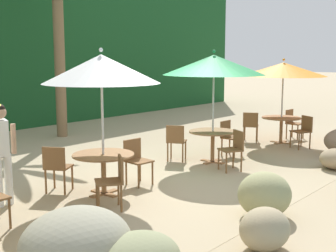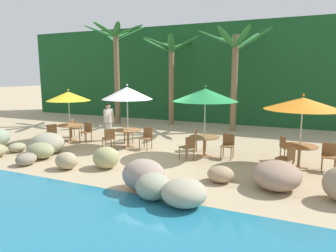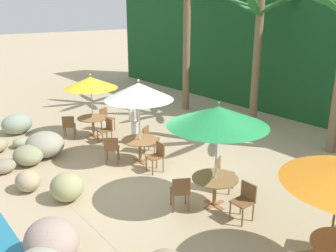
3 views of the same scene
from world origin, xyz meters
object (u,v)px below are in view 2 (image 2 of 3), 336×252
(umbrella_yellow, at_px, (68,96))
(chair_white_seaward, at_px, (147,137))
(chair_orange_seaward, at_px, (329,155))
(dining_table_white, at_px, (128,133))
(palm_tree_second, at_px, (171,64))
(chair_green_seaward, at_px, (228,144))
(palm_tree_nearest, at_px, (117,55))
(chair_yellow_left, at_px, (51,132))
(chair_white_inland, at_px, (127,131))
(chair_yellow_seaward, at_px, (87,131))
(umbrella_white, at_px, (127,93))
(chair_green_inland, at_px, (198,138))
(dining_table_yellow, at_px, (70,128))
(chair_white_left, at_px, (109,138))
(chair_orange_inland, at_px, (285,146))
(umbrella_green, at_px, (205,95))
(chair_yellow_inland, at_px, (75,127))
(chair_orange_left, at_px, (288,157))
(umbrella_orange, at_px, (303,104))
(palm_tree_third, at_px, (234,60))
(dining_table_orange, at_px, (300,149))
(dining_table_green, at_px, (204,140))
(chair_green_left, at_px, (188,146))
(waiter_in_white, at_px, (108,119))

(umbrella_yellow, height_order, chair_white_seaward, umbrella_yellow)
(umbrella_yellow, height_order, chair_orange_seaward, umbrella_yellow)
(dining_table_white, distance_m, palm_tree_second, 6.83)
(chair_green_seaward, xyz_separation_m, palm_tree_nearest, (-7.97, 5.15, 3.61))
(chair_yellow_left, height_order, chair_white_inland, same)
(dining_table_white, xyz_separation_m, chair_orange_seaward, (7.35, -0.15, -0.10))
(chair_yellow_seaward, height_order, dining_table_white, chair_yellow_seaward)
(umbrella_white, distance_m, chair_green_inland, 3.37)
(chair_green_inland, bearing_deg, chair_orange_seaward, -9.87)
(dining_table_yellow, height_order, chair_white_left, chair_white_left)
(chair_orange_inland, bearing_deg, umbrella_green, -167.94)
(palm_tree_second, bearing_deg, chair_yellow_left, -110.76)
(umbrella_white, xyz_separation_m, umbrella_green, (3.29, -0.08, 0.02))
(chair_yellow_left, bearing_deg, chair_yellow_inland, 91.69)
(umbrella_yellow, distance_m, chair_white_left, 3.07)
(chair_yellow_left, bearing_deg, chair_white_seaward, 11.06)
(palm_tree_nearest, bearing_deg, dining_table_yellow, -80.99)
(chair_orange_seaward, xyz_separation_m, chair_orange_left, (-1.17, -0.85, 0.00))
(dining_table_white, height_order, umbrella_green, umbrella_green)
(chair_yellow_left, xyz_separation_m, umbrella_orange, (9.87, 0.59, 1.57))
(chair_white_seaward, bearing_deg, umbrella_white, -178.46)
(umbrella_white, bearing_deg, chair_orange_seaward, -1.21)
(umbrella_yellow, relative_size, palm_tree_third, 0.44)
(umbrella_white, relative_size, dining_table_orange, 2.36)
(dining_table_green, relative_size, chair_green_left, 1.26)
(umbrella_green, bearing_deg, chair_green_left, -113.21)
(chair_white_inland, xyz_separation_m, waiter_in_white, (-0.99, 0.09, 0.47))
(dining_table_yellow, bearing_deg, chair_white_inland, 16.01)
(chair_white_left, height_order, chair_green_seaward, same)
(palm_tree_second, bearing_deg, umbrella_white, -83.11)
(chair_orange_seaward, xyz_separation_m, waiter_in_white, (-8.85, 0.94, 0.47))
(chair_green_seaward, bearing_deg, umbrella_yellow, -179.65)
(chair_green_inland, distance_m, palm_tree_second, 7.21)
(chair_white_left, height_order, umbrella_green, umbrella_green)
(chair_yellow_seaward, distance_m, waiter_in_white, 1.09)
(chair_orange_inland, bearing_deg, chair_white_left, -169.11)
(dining_table_yellow, relative_size, chair_green_seaward, 1.26)
(umbrella_green, xyz_separation_m, palm_tree_nearest, (-7.12, 5.25, 1.87))
(chair_green_inland, height_order, dining_table_orange, chair_green_inland)
(waiter_in_white, bearing_deg, dining_table_green, -10.21)
(umbrella_orange, height_order, chair_orange_inland, umbrella_orange)
(dining_table_orange, bearing_deg, chair_orange_left, -111.48)
(chair_white_seaward, bearing_deg, umbrella_yellow, -179.27)
(chair_orange_inland, distance_m, palm_tree_second, 9.32)
(chair_green_seaward, bearing_deg, dining_table_yellow, -179.65)
(chair_yellow_seaward, bearing_deg, chair_white_seaward, -0.72)
(chair_green_left, bearing_deg, palm_tree_nearest, 138.34)
(chair_green_seaward, bearing_deg, palm_tree_third, 100.55)
(chair_white_inland, height_order, chair_orange_left, same)
(dining_table_green, bearing_deg, chair_orange_left, -17.80)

